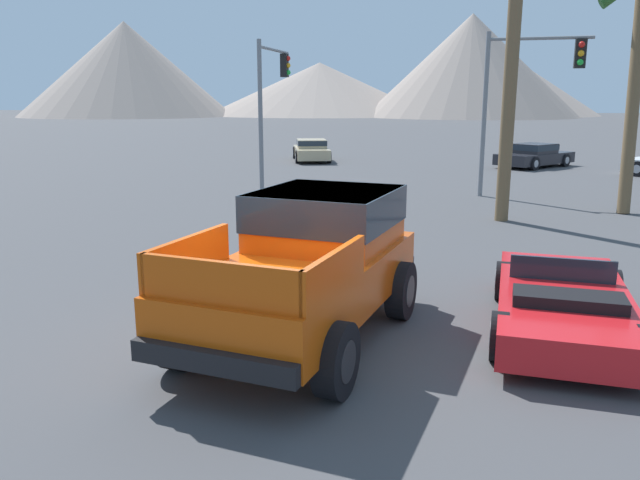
# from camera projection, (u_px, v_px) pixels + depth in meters

# --- Properties ---
(ground_plane) EXTENTS (320.00, 320.00, 0.00)m
(ground_plane) POSITION_uv_depth(u_px,v_px,m) (289.00, 349.00, 8.40)
(ground_plane) COLOR #424244
(orange_pickup_truck) EXTENTS (2.83, 5.02, 1.99)m
(orange_pickup_truck) POSITION_uv_depth(u_px,v_px,m) (311.00, 257.00, 8.75)
(orange_pickup_truck) COLOR #CC4C0C
(orange_pickup_truck) RESTS_ON ground_plane
(red_convertible_car) EXTENTS (2.06, 4.31, 0.98)m
(red_convertible_car) POSITION_uv_depth(u_px,v_px,m) (563.00, 305.00, 8.92)
(red_convertible_car) COLOR red
(red_convertible_car) RESTS_ON ground_plane
(parked_car_dark) EXTENTS (4.08, 4.59, 1.15)m
(parked_car_dark) POSITION_uv_depth(u_px,v_px,m) (534.00, 155.00, 30.80)
(parked_car_dark) COLOR #232328
(parked_car_dark) RESTS_ON ground_plane
(parked_car_tan) EXTENTS (3.08, 4.74, 1.16)m
(parked_car_tan) POSITION_uv_depth(u_px,v_px,m) (311.00, 150.00, 33.93)
(parked_car_tan) COLOR tan
(parked_car_tan) RESTS_ON ground_plane
(traffic_light_main) EXTENTS (0.38, 3.45, 5.34)m
(traffic_light_main) POSITION_uv_depth(u_px,v_px,m) (272.00, 87.00, 23.39)
(traffic_light_main) COLOR slate
(traffic_light_main) RESTS_ON ground_plane
(traffic_light_crosswalk) EXTENTS (3.35, 0.38, 5.46)m
(traffic_light_crosswalk) POSITION_uv_depth(u_px,v_px,m) (526.00, 83.00, 20.53)
(traffic_light_crosswalk) COLOR slate
(traffic_light_crosswalk) RESTS_ON ground_plane
(distant_mountain_range) EXTENTS (168.23, 76.87, 18.76)m
(distant_mountain_range) POSITION_uv_depth(u_px,v_px,m) (455.00, 74.00, 117.43)
(distant_mountain_range) COLOR gray
(distant_mountain_range) RESTS_ON ground_plane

